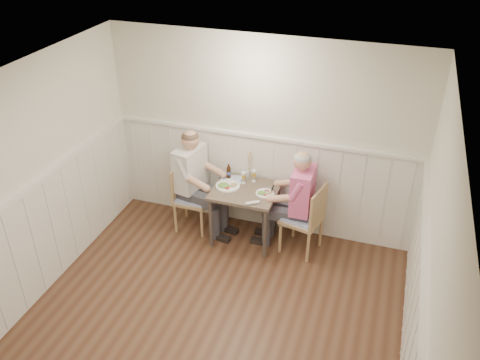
{
  "coord_description": "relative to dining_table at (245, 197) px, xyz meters",
  "views": [
    {
      "loc": [
        1.53,
        -3.31,
        4.09
      ],
      "look_at": [
        -0.1,
        1.64,
        1.0
      ],
      "focal_mm": 38.0,
      "sensor_mm": 36.0,
      "label": 1
    }
  ],
  "objects": [
    {
      "name": "plate_man",
      "position": [
        0.26,
        -0.03,
        0.13
      ],
      "size": [
        0.23,
        0.23,
        0.06
      ],
      "color": "white",
      "rests_on": "dining_table"
    },
    {
      "name": "man_in_pink",
      "position": [
        0.68,
        0.05,
        -0.06
      ],
      "size": [
        0.64,
        0.45,
        1.39
      ],
      "color": "#3F3F47",
      "rests_on": "ground"
    },
    {
      "name": "gingham_mat",
      "position": [
        -0.25,
        0.17,
        0.11
      ],
      "size": [
        0.32,
        0.28,
        0.01
      ],
      "color": "#5372BE",
      "rests_on": "dining_table"
    },
    {
      "name": "beer_glass_b",
      "position": [
        -0.07,
        0.14,
        0.22
      ],
      "size": [
        0.06,
        0.06,
        0.16
      ],
      "color": "silver",
      "rests_on": "dining_table"
    },
    {
      "name": "grass_vase",
      "position": [
        -0.06,
        0.31,
        0.29
      ],
      "size": [
        0.05,
        0.05,
        0.41
      ],
      "color": "silver",
      "rests_on": "dining_table"
    },
    {
      "name": "room_shell",
      "position": [
        0.1,
        -1.84,
        0.88
      ],
      "size": [
        4.04,
        4.54,
        2.6
      ],
      "color": "silver",
      "rests_on": "ground"
    },
    {
      "name": "beer_bottle",
      "position": [
        -0.29,
        0.21,
        0.2
      ],
      "size": [
        0.06,
        0.06,
        0.2
      ],
      "color": "black",
      "rests_on": "dining_table"
    },
    {
      "name": "diner_cream",
      "position": [
        -0.72,
        0.05,
        -0.03
      ],
      "size": [
        0.73,
        0.52,
        1.45
      ],
      "color": "#3F3F47",
      "rests_on": "ground"
    },
    {
      "name": "wainscot",
      "position": [
        0.1,
        -1.15,
        0.05
      ],
      "size": [
        4.0,
        4.49,
        1.34
      ],
      "color": "white",
      "rests_on": "ground"
    },
    {
      "name": "ground_plane",
      "position": [
        0.1,
        -1.84,
        -0.64
      ],
      "size": [
        4.5,
        4.5,
        0.0
      ],
      "primitive_type": "plane",
      "color": "#482B1B"
    },
    {
      "name": "plate_diner",
      "position": [
        -0.24,
        -0.02,
        0.13
      ],
      "size": [
        0.31,
        0.31,
        0.08
      ],
      "color": "white",
      "rests_on": "dining_table"
    },
    {
      "name": "rolled_napkin",
      "position": [
        0.19,
        -0.29,
        0.13
      ],
      "size": [
        0.16,
        0.13,
        0.04
      ],
      "color": "white",
      "rests_on": "dining_table"
    },
    {
      "name": "beer_glass_a",
      "position": [
        0.05,
        0.22,
        0.22
      ],
      "size": [
        0.07,
        0.07,
        0.16
      ],
      "color": "silver",
      "rests_on": "dining_table"
    },
    {
      "name": "chair_left",
      "position": [
        -0.79,
        0.02,
        -0.14
      ],
      "size": [
        0.44,
        0.44,
        0.92
      ],
      "color": "#A28A58",
      "rests_on": "ground"
    },
    {
      "name": "dining_table",
      "position": [
        0.0,
        0.0,
        0.0
      ],
      "size": [
        0.81,
        0.7,
        0.75
      ],
      "color": "#484338",
      "rests_on": "ground"
    },
    {
      "name": "chair_right",
      "position": [
        0.8,
        -0.01,
        -0.13
      ],
      "size": [
        0.54,
        0.54,
        0.95
      ],
      "color": "#A28A58",
      "rests_on": "ground"
    }
  ]
}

